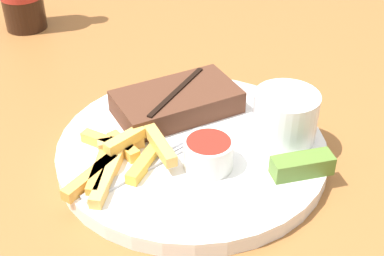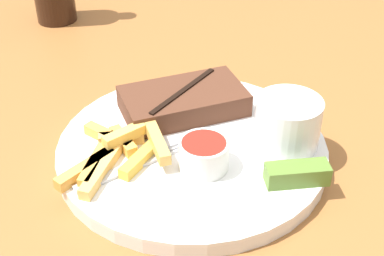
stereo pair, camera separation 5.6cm
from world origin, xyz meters
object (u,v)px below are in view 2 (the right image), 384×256
(pickle_spear, at_px, (297,174))
(coleslaw_cup, at_px, (288,120))
(dinner_plate, at_px, (192,150))
(dipping_sauce_cup, at_px, (202,154))
(fork_utensil, at_px, (130,167))
(steak_portion, at_px, (183,101))

(pickle_spear, bearing_deg, coleslaw_cup, 75.47)
(dinner_plate, xyz_separation_m, dipping_sauce_cup, (-0.00, -0.04, 0.03))
(coleslaw_cup, height_order, fork_utensil, coleslaw_cup)
(steak_portion, xyz_separation_m, dipping_sauce_cup, (-0.01, -0.11, 0.00))
(dipping_sauce_cup, distance_m, fork_utensil, 0.07)
(coleslaw_cup, xyz_separation_m, dipping_sauce_cup, (-0.10, -0.01, -0.01))
(steak_portion, relative_size, fork_utensil, 1.11)
(dinner_plate, bearing_deg, fork_utensil, -161.77)
(pickle_spear, bearing_deg, dinner_plate, 131.93)
(coleslaw_cup, bearing_deg, steak_portion, 133.55)
(steak_portion, relative_size, pickle_spear, 2.24)
(steak_portion, distance_m, pickle_spear, 0.17)
(fork_utensil, bearing_deg, pickle_spear, -41.48)
(pickle_spear, bearing_deg, dipping_sauce_cup, 149.67)
(steak_portion, distance_m, coleslaw_cup, 0.13)
(steak_portion, relative_size, coleslaw_cup, 2.08)
(coleslaw_cup, bearing_deg, dinner_plate, 163.45)
(coleslaw_cup, relative_size, dipping_sauce_cup, 1.37)
(dipping_sauce_cup, bearing_deg, coleslaw_cup, 7.55)
(steak_portion, bearing_deg, fork_utensil, -132.73)
(coleslaw_cup, bearing_deg, fork_utensil, 178.39)
(steak_portion, height_order, coleslaw_cup, coleslaw_cup)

